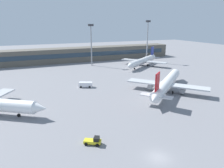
% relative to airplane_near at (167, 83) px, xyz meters
% --- Properties ---
extents(ground_plane, '(400.00, 400.00, 0.00)m').
position_rel_airplane_near_xyz_m(ground_plane, '(-26.84, 7.40, -3.20)').
color(ground_plane, gray).
extents(terminal_building, '(159.30, 12.13, 9.00)m').
position_rel_airplane_near_xyz_m(terminal_building, '(-26.84, 77.11, 1.30)').
color(terminal_building, '#5B564C').
rests_on(terminal_building, ground_plane).
extents(airplane_near, '(33.89, 30.87, 10.49)m').
position_rel_airplane_near_xyz_m(airplane_near, '(0.00, 0.00, 0.00)').
color(airplane_near, white).
rests_on(airplane_near, ground_plane).
extents(airplane_far, '(34.22, 26.96, 9.95)m').
position_rel_airplane_near_xyz_m(airplane_far, '(16.80, 45.22, -0.17)').
color(airplane_far, silver).
rests_on(airplane_far, ground_plane).
extents(baggage_tug_yellow, '(3.85, 3.18, 1.75)m').
position_rel_airplane_near_xyz_m(baggage_tug_yellow, '(-36.75, -23.45, -2.40)').
color(baggage_tug_yellow, yellow).
rests_on(baggage_tug_yellow, ground_plane).
extents(service_van_white, '(5.57, 3.91, 2.08)m').
position_rel_airplane_near_xyz_m(service_van_white, '(-26.82, 16.83, -2.09)').
color(service_van_white, white).
rests_on(service_van_white, ground_plane).
extents(floodlight_tower_west, '(3.20, 0.80, 26.43)m').
position_rel_airplane_near_xyz_m(floodlight_tower_west, '(26.58, 56.67, 12.05)').
color(floodlight_tower_west, gray).
rests_on(floodlight_tower_west, ground_plane).
extents(floodlight_tower_east, '(3.20, 0.80, 24.21)m').
position_rel_airplane_near_xyz_m(floodlight_tower_east, '(-10.78, 58.58, 10.90)').
color(floodlight_tower_east, gray).
rests_on(floodlight_tower_east, ground_plane).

